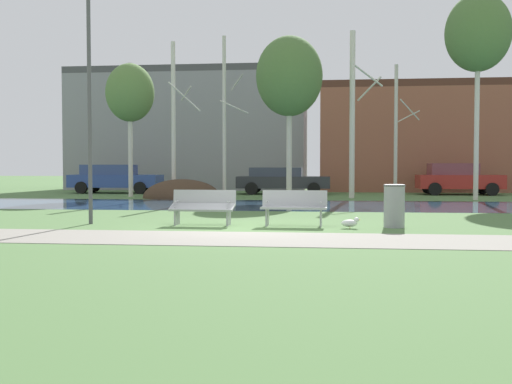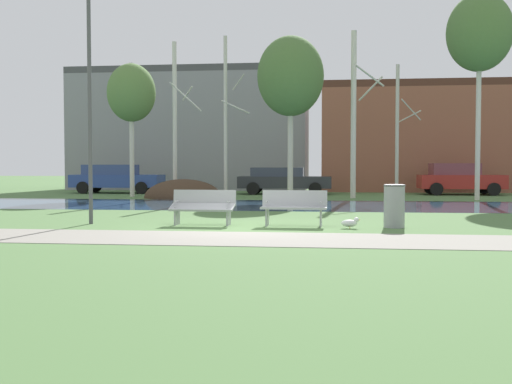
{
  "view_description": "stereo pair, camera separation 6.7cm",
  "coord_description": "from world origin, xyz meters",
  "px_view_note": "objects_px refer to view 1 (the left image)",
  "views": [
    {
      "loc": [
        1.96,
        -14.23,
        1.48
      ],
      "look_at": [
        0.17,
        1.05,
        0.82
      ],
      "focal_mm": 43.26,
      "sensor_mm": 36.0,
      "label": 1
    },
    {
      "loc": [
        2.02,
        -14.22,
        1.48
      ],
      "look_at": [
        0.17,
        1.05,
        0.82
      ],
      "focal_mm": 43.26,
      "sensor_mm": 36.0,
      "label": 2
    }
  ],
  "objects_px": {
    "seagull": "(350,223)",
    "parked_sedan_second_dark": "(282,180)",
    "streetlamp": "(89,65)",
    "bench_left": "(203,206)",
    "bench_right": "(294,207)",
    "parked_van_nearest_blue": "(114,178)",
    "parked_hatch_third_red": "(457,178)",
    "trash_bin": "(394,205)"
  },
  "relations": [
    {
      "from": "seagull",
      "to": "parked_sedan_second_dark",
      "type": "bearing_deg",
      "value": 99.62
    },
    {
      "from": "streetlamp",
      "to": "seagull",
      "type": "bearing_deg",
      "value": -3.44
    },
    {
      "from": "bench_left",
      "to": "streetlamp",
      "type": "xyz_separation_m",
      "value": [
        -2.89,
        -0.03,
        3.54
      ]
    },
    {
      "from": "bench_left",
      "to": "bench_right",
      "type": "bearing_deg",
      "value": 0.0
    },
    {
      "from": "bench_right",
      "to": "streetlamp",
      "type": "bearing_deg",
      "value": -179.71
    },
    {
      "from": "bench_left",
      "to": "parked_sedan_second_dark",
      "type": "bearing_deg",
      "value": 87.62
    },
    {
      "from": "parked_van_nearest_blue",
      "to": "parked_hatch_third_red",
      "type": "xyz_separation_m",
      "value": [
        17.93,
        0.23,
        0.02
      ]
    },
    {
      "from": "parked_sedan_second_dark",
      "to": "seagull",
      "type": "bearing_deg",
      "value": -80.38
    },
    {
      "from": "seagull",
      "to": "parked_van_nearest_blue",
      "type": "distance_m",
      "value": 21.07
    },
    {
      "from": "bench_left",
      "to": "seagull",
      "type": "distance_m",
      "value": 3.65
    },
    {
      "from": "streetlamp",
      "to": "parked_sedan_second_dark",
      "type": "distance_m",
      "value": 17.49
    },
    {
      "from": "seagull",
      "to": "parked_hatch_third_red",
      "type": "xyz_separation_m",
      "value": [
        5.99,
        17.58,
        0.7
      ]
    },
    {
      "from": "bench_right",
      "to": "parked_sedan_second_dark",
      "type": "height_order",
      "value": "parked_sedan_second_dark"
    },
    {
      "from": "bench_left",
      "to": "parked_hatch_third_red",
      "type": "relative_size",
      "value": 0.39
    },
    {
      "from": "bench_right",
      "to": "streetlamp",
      "type": "xyz_separation_m",
      "value": [
        -5.16,
        -0.03,
        3.54
      ]
    },
    {
      "from": "parked_van_nearest_blue",
      "to": "parked_hatch_third_red",
      "type": "bearing_deg",
      "value": 0.72
    },
    {
      "from": "trash_bin",
      "to": "parked_hatch_third_red",
      "type": "relative_size",
      "value": 0.25
    },
    {
      "from": "bench_right",
      "to": "parked_hatch_third_red",
      "type": "relative_size",
      "value": 0.39
    },
    {
      "from": "trash_bin",
      "to": "seagull",
      "type": "height_order",
      "value": "trash_bin"
    },
    {
      "from": "seagull",
      "to": "parked_van_nearest_blue",
      "type": "xyz_separation_m",
      "value": [
        -11.94,
        17.35,
        0.67
      ]
    },
    {
      "from": "bench_right",
      "to": "trash_bin",
      "type": "xyz_separation_m",
      "value": [
        2.4,
        -0.05,
        0.06
      ]
    },
    {
      "from": "trash_bin",
      "to": "streetlamp",
      "type": "bearing_deg",
      "value": 179.78
    },
    {
      "from": "bench_left",
      "to": "seagull",
      "type": "relative_size",
      "value": 3.53
    },
    {
      "from": "bench_right",
      "to": "streetlamp",
      "type": "height_order",
      "value": "streetlamp"
    },
    {
      "from": "parked_sedan_second_dark",
      "to": "parked_hatch_third_red",
      "type": "relative_size",
      "value": 1.14
    },
    {
      "from": "bench_left",
      "to": "parked_van_nearest_blue",
      "type": "bearing_deg",
      "value": 116.18
    },
    {
      "from": "bench_right",
      "to": "parked_hatch_third_red",
      "type": "bearing_deg",
      "value": 66.84
    },
    {
      "from": "bench_left",
      "to": "parked_sedan_second_dark",
      "type": "xyz_separation_m",
      "value": [
        0.7,
        16.78,
        0.27
      ]
    },
    {
      "from": "bench_left",
      "to": "parked_van_nearest_blue",
      "type": "relative_size",
      "value": 0.33
    },
    {
      "from": "parked_van_nearest_blue",
      "to": "parked_hatch_third_red",
      "type": "height_order",
      "value": "parked_hatch_third_red"
    },
    {
      "from": "bench_left",
      "to": "seagull",
      "type": "bearing_deg",
      "value": -6.58
    },
    {
      "from": "trash_bin",
      "to": "parked_van_nearest_blue",
      "type": "height_order",
      "value": "parked_van_nearest_blue"
    },
    {
      "from": "trash_bin",
      "to": "bench_left",
      "type": "bearing_deg",
      "value": 179.33
    },
    {
      "from": "seagull",
      "to": "parked_sedan_second_dark",
      "type": "height_order",
      "value": "parked_sedan_second_dark"
    },
    {
      "from": "bench_left",
      "to": "trash_bin",
      "type": "xyz_separation_m",
      "value": [
        4.66,
        -0.05,
        0.06
      ]
    },
    {
      "from": "streetlamp",
      "to": "parked_sedan_second_dark",
      "type": "relative_size",
      "value": 1.28
    },
    {
      "from": "seagull",
      "to": "parked_hatch_third_red",
      "type": "height_order",
      "value": "parked_hatch_third_red"
    },
    {
      "from": "seagull",
      "to": "streetlamp",
      "type": "distance_m",
      "value": 7.58
    },
    {
      "from": "bench_right",
      "to": "seagull",
      "type": "height_order",
      "value": "bench_right"
    },
    {
      "from": "parked_van_nearest_blue",
      "to": "bench_right",
      "type": "bearing_deg",
      "value": -57.97
    },
    {
      "from": "parked_sedan_second_dark",
      "to": "parked_hatch_third_red",
      "type": "xyz_separation_m",
      "value": [
        8.91,
        0.38,
        0.08
      ]
    },
    {
      "from": "bench_left",
      "to": "parked_van_nearest_blue",
      "type": "height_order",
      "value": "parked_van_nearest_blue"
    }
  ]
}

